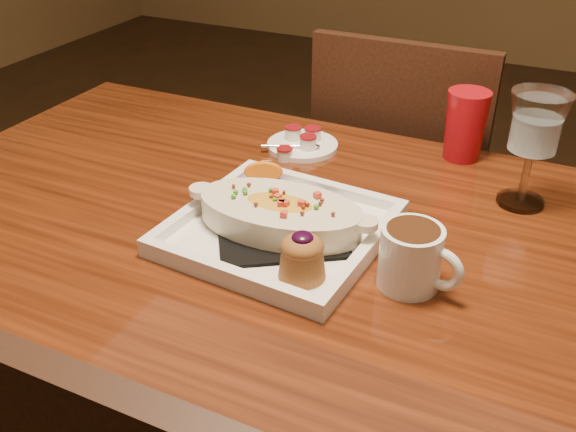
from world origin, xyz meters
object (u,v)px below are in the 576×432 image
at_px(plate, 281,221).
at_px(red_tumbler, 465,125).
at_px(saucer, 302,143).
at_px(table, 301,287).
at_px(coffee_mug, 413,256).
at_px(chair_far, 403,195).
at_px(goblet, 536,129).

distance_m(plate, red_tumbler, 0.46).
bearing_deg(saucer, red_tumbler, 17.40).
xyz_separation_m(table, plate, (-0.03, -0.01, 0.13)).
relative_size(table, saucer, 10.50).
bearing_deg(plate, red_tumbler, 69.08).
bearing_deg(coffee_mug, chair_far, 117.56).
height_order(plate, goblet, goblet).
relative_size(goblet, red_tumbler, 1.48).
bearing_deg(coffee_mug, plate, -176.15).
bearing_deg(red_tumbler, table, -112.06).
relative_size(table, goblet, 7.51).
height_order(saucer, red_tumbler, red_tumbler).
bearing_deg(goblet, saucer, 174.29).
distance_m(coffee_mug, goblet, 0.34).
height_order(chair_far, goblet, goblet).
xyz_separation_m(chair_far, red_tumbler, (0.16, -0.23, 0.31)).
bearing_deg(table, saucer, 114.16).
height_order(table, coffee_mug, coffee_mug).
distance_m(table, goblet, 0.46).
bearing_deg(chair_far, red_tumbler, 125.22).
bearing_deg(saucer, plate, -71.36).
relative_size(goblet, saucer, 1.40).
xyz_separation_m(table, saucer, (-0.14, 0.31, 0.11)).
height_order(table, plate, plate).
xyz_separation_m(goblet, saucer, (-0.43, 0.04, -0.13)).
height_order(table, red_tumbler, red_tumbler).
bearing_deg(table, coffee_mug, -12.92).
distance_m(table, plate, 0.13).
distance_m(plate, coffee_mug, 0.22).
xyz_separation_m(coffee_mug, red_tumbler, (-0.03, 0.44, 0.02)).
xyz_separation_m(plate, goblet, (0.32, 0.27, 0.11)).
distance_m(saucer, red_tumbler, 0.32).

